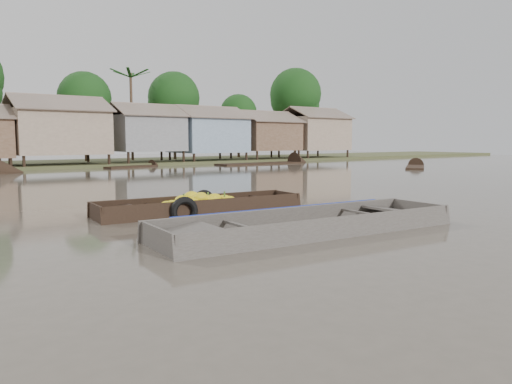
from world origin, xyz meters
TOP-DOWN VIEW (x-y plane):
  - ground at (0.00, 0.00)m, footprint 120.00×120.00m
  - riverbank at (3.03, 31.86)m, footprint 120.00×12.47m
  - banana_boat at (-0.85, 3.07)m, footprint 6.20×1.96m
  - viewer_boat at (-0.41, -1.10)m, footprint 7.52×2.52m
  - distant_boats at (6.19, 23.53)m, footprint 45.72×16.63m

SIDE VIEW (x-z plane):
  - distant_boats at x=6.19m, z-range -0.22..0.12m
  - ground at x=0.00m, z-range 0.00..0.00m
  - viewer_boat at x=-0.41m, z-range -0.24..0.36m
  - banana_boat at x=-0.85m, z-range -0.25..0.59m
  - riverbank at x=3.03m, z-range -2.04..8.18m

